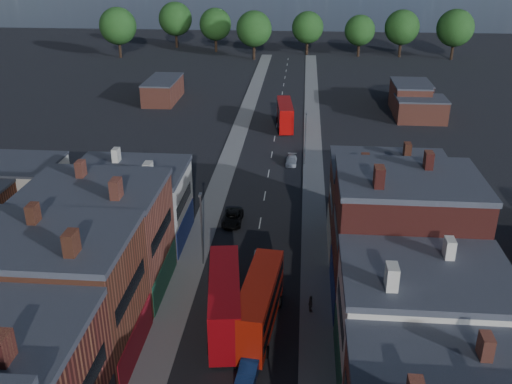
% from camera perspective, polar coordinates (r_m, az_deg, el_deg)
% --- Properties ---
extents(pavement_west, '(3.00, 200.00, 0.12)m').
position_cam_1_polar(pavement_west, '(78.14, -3.78, 0.40)').
color(pavement_west, gray).
rests_on(pavement_west, ground).
extents(pavement_east, '(3.00, 200.00, 0.12)m').
position_cam_1_polar(pavement_east, '(77.36, 5.79, 0.08)').
color(pavement_east, gray).
rests_on(pavement_east, ground).
extents(lamp_post_2, '(0.25, 0.70, 8.12)m').
position_cam_1_polar(lamp_post_2, '(58.12, -5.48, -3.25)').
color(lamp_post_2, slate).
rests_on(lamp_post_2, ground).
extents(lamp_post_3, '(0.25, 0.70, 8.12)m').
position_cam_1_polar(lamp_post_3, '(85.05, 4.98, 5.68)').
color(lamp_post_3, slate).
rests_on(lamp_post_3, ground).
extents(bus_0, '(4.10, 11.63, 4.92)m').
position_cam_1_polar(bus_0, '(50.01, -3.16, -10.82)').
color(bus_0, '#AE0910').
rests_on(bus_0, ground).
extents(bus_1, '(3.68, 11.35, 4.82)m').
position_cam_1_polar(bus_1, '(49.70, 0.33, -11.10)').
color(bus_1, red).
rests_on(bus_1, ground).
extents(bus_2, '(3.45, 10.92, 4.64)m').
position_cam_1_polar(bus_2, '(103.31, 2.91, 7.75)').
color(bus_2, '#AC0907').
rests_on(bus_2, ground).
extents(car_1, '(1.99, 4.30, 1.37)m').
position_cam_1_polar(car_1, '(46.28, -0.66, -17.18)').
color(car_1, navy).
rests_on(car_1, ground).
extents(car_2, '(2.27, 4.84, 1.34)m').
position_cam_1_polar(car_2, '(68.29, -2.35, -2.62)').
color(car_2, black).
rests_on(car_2, ground).
extents(car_3, '(1.74, 4.01, 1.15)m').
position_cam_1_polar(car_3, '(86.57, 3.56, 3.16)').
color(car_3, white).
rests_on(car_3, ground).
extents(ped_3, '(0.63, 1.04, 1.66)m').
position_cam_1_polar(ped_3, '(52.78, 5.48, -11.07)').
color(ped_3, '#5B554E').
rests_on(ped_3, pavement_east).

